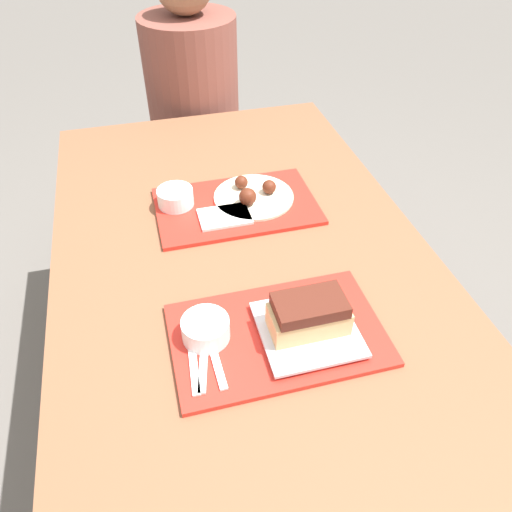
{
  "coord_description": "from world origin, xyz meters",
  "views": [
    {
      "loc": [
        -0.21,
        -0.89,
        1.58
      ],
      "look_at": [
        0.02,
        -0.01,
        0.78
      ],
      "focal_mm": 35.0,
      "sensor_mm": 36.0,
      "label": 1
    }
  ],
  "objects": [
    {
      "name": "picnic_table",
      "position": [
        0.0,
        0.0,
        0.66
      ],
      "size": [
        0.96,
        1.74,
        0.74
      ],
      "color": "brown",
      "rests_on": "ground_plane"
    },
    {
      "name": "plastic_knife_near",
      "position": [
        -0.14,
        -0.26,
        0.75
      ],
      "size": [
        0.02,
        0.17,
        0.0
      ],
      "color": "white",
      "rests_on": "tray_near"
    },
    {
      "name": "bowl_coleslaw_far",
      "position": [
        -0.14,
        0.3,
        0.78
      ],
      "size": [
        0.1,
        0.1,
        0.05
      ],
      "color": "white",
      "rests_on": "tray_far"
    },
    {
      "name": "ground_plane",
      "position": [
        0.0,
        0.0,
        0.0
      ],
      "size": [
        12.0,
        12.0,
        0.0
      ],
      "primitive_type": "plane",
      "color": "#605B56"
    },
    {
      "name": "wings_plate_far",
      "position": [
        0.08,
        0.27,
        0.76
      ],
      "size": [
        0.23,
        0.23,
        0.06
      ],
      "color": "beige",
      "rests_on": "tray_far"
    },
    {
      "name": "bowl_coleslaw_near",
      "position": [
        -0.14,
        -0.2,
        0.78
      ],
      "size": [
        0.1,
        0.1,
        0.05
      ],
      "color": "white",
      "rests_on": "tray_near"
    },
    {
      "name": "brisket_sandwich_plate",
      "position": [
        0.07,
        -0.25,
        0.79
      ],
      "size": [
        0.2,
        0.2,
        0.1
      ],
      "color": "beige",
      "rests_on": "tray_near"
    },
    {
      "name": "plastic_fork_near",
      "position": [
        -0.16,
        -0.26,
        0.75
      ],
      "size": [
        0.05,
        0.17,
        0.0
      ],
      "color": "white",
      "rests_on": "tray_near"
    },
    {
      "name": "tray_near",
      "position": [
        0.01,
        -0.23,
        0.75
      ],
      "size": [
        0.45,
        0.28,
        0.01
      ],
      "color": "red",
      "rests_on": "picnic_table"
    },
    {
      "name": "tray_far",
      "position": [
        0.03,
        0.25,
        0.75
      ],
      "size": [
        0.45,
        0.28,
        0.01
      ],
      "color": "red",
      "rests_on": "picnic_table"
    },
    {
      "name": "condiment_packet",
      "position": [
        -0.01,
        -0.17,
        0.75
      ],
      "size": [
        0.04,
        0.03,
        0.01
      ],
      "color": "#3F3F47",
      "rests_on": "tray_near"
    },
    {
      "name": "picnic_bench_far",
      "position": [
        0.0,
        1.09,
        0.4
      ],
      "size": [
        0.91,
        0.28,
        0.48
      ],
      "color": "brown",
      "rests_on": "ground_plane"
    },
    {
      "name": "napkin_far",
      "position": [
        -0.02,
        0.2,
        0.76
      ],
      "size": [
        0.14,
        0.1,
        0.01
      ],
      "color": "white",
      "rests_on": "tray_far"
    },
    {
      "name": "plastic_spoon_near",
      "position": [
        -0.18,
        -0.26,
        0.75
      ],
      "size": [
        0.03,
        0.17,
        0.0
      ],
      "color": "white",
      "rests_on": "tray_near"
    },
    {
      "name": "person_seated_across",
      "position": [
        0.04,
        1.09,
        0.79
      ],
      "size": [
        0.37,
        0.37,
        0.76
      ],
      "color": "brown",
      "rests_on": "picnic_bench_far"
    }
  ]
}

